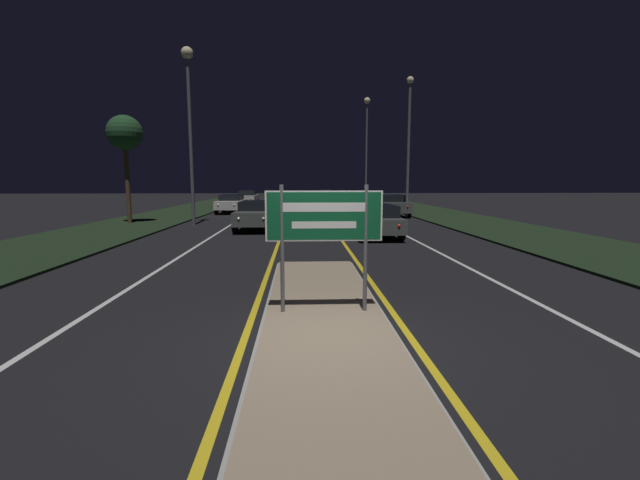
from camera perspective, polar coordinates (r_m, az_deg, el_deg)
The scene contains 22 objects.
ground_plane at distance 6.58m, azimuth 1.07°, elevation -13.12°, with size 160.00×160.00×0.00m, color black.
median_island at distance 7.61m, azimuth 0.53°, elevation -9.85°, with size 2.13×9.45×0.10m.
verge_left at distance 27.76m, azimuth -21.77°, elevation 2.49°, with size 5.00×100.00×0.08m.
verge_right at distance 28.04m, azimuth 18.08°, elevation 2.71°, with size 5.00×100.00×0.08m.
centre_line_yellow_left at distance 31.23m, azimuth -4.20°, elevation 3.49°, with size 0.12×70.00×0.01m.
centre_line_yellow_right at distance 31.26m, azimuth 0.41°, elevation 3.51°, with size 0.12×70.00×0.01m.
lane_line_white_left at distance 31.45m, azimuth -9.58°, elevation 3.43°, with size 0.12×70.00×0.01m.
lane_line_white_right at distance 31.55m, azimuth 5.77°, elevation 3.51°, with size 0.12×70.00×0.01m.
edge_line_white_left at distance 31.95m, azimuth -14.94°, elevation 3.34°, with size 0.10×70.00×0.01m.
edge_line_white_right at distance 32.13m, azimuth 11.08°, elevation 3.48°, with size 0.10×70.00×0.01m.
highway_sign at distance 7.28m, azimuth 0.54°, elevation 2.37°, with size 1.99×0.07×2.20m.
streetlight_left_near at distance 24.59m, azimuth -17.06°, elevation 17.20°, with size 0.63×0.63×9.27m.
streetlight_right_near at distance 28.20m, azimuth 11.75°, elevation 13.64°, with size 0.45×0.45×8.78m.
streetlight_right_far at distance 43.88m, azimuth 6.24°, elevation 14.15°, with size 0.62×0.62×10.52m.
car_receding_0 at distance 18.50m, azimuth 7.25°, elevation 2.70°, with size 1.96×4.60×1.36m.
car_receding_1 at distance 29.62m, azimuth 9.51°, elevation 4.66°, with size 1.95×4.61×1.45m.
car_receding_2 at distance 42.93m, azimuth 5.61°, elevation 5.66°, with size 2.00×4.48×1.42m.
car_receding_3 at distance 53.56m, azimuth 0.73°, elevation 6.09°, with size 1.87×4.24×1.38m.
car_approaching_0 at distance 21.25m, azimuth -8.48°, elevation 3.43°, with size 1.89×4.57×1.39m.
car_approaching_1 at distance 32.84m, azimuth -11.74°, elevation 4.86°, with size 1.92×4.55×1.37m.
car_approaching_2 at distance 43.91m, azimuth -9.62°, elevation 5.64°, with size 1.96×4.67×1.45m.
roadside_palm_left at distance 25.96m, azimuth -24.60°, elevation 12.66°, with size 1.87×1.87×5.81m.
Camera 1 is at (-0.40, -6.13, 2.35)m, focal length 24.00 mm.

